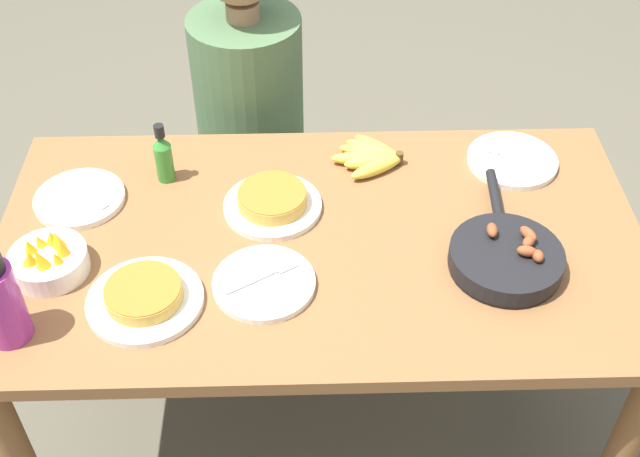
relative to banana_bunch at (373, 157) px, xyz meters
name	(u,v)px	position (x,y,z in m)	size (l,w,h in m)	color
ground_plane	(320,421)	(-0.14, -0.28, -0.77)	(14.00, 14.00, 0.00)	#565142
dining_table	(320,271)	(-0.14, -0.28, -0.13)	(1.50, 0.82, 0.75)	brown
banana_bunch	(373,157)	(0.00, 0.00, 0.00)	(0.19, 0.20, 0.04)	gold
skillet	(506,257)	(0.26, -0.38, 0.01)	(0.25, 0.42, 0.08)	black
frittata_plate_center	(144,297)	(-0.52, -0.47, 0.00)	(0.25, 0.25, 0.05)	silver
frittata_plate_side	(272,202)	(-0.25, -0.17, 0.00)	(0.24, 0.24, 0.05)	silver
empty_plate_near_front	(80,199)	(-0.72, -0.13, -0.01)	(0.22, 0.22, 0.02)	silver
empty_plate_far_left	(264,283)	(-0.27, -0.42, -0.01)	(0.22, 0.22, 0.02)	silver
empty_plate_far_right	(512,160)	(0.36, -0.01, -0.01)	(0.23, 0.23, 0.02)	silver
fruit_bowl_mango	(48,260)	(-0.74, -0.36, 0.02)	(0.17, 0.17, 0.10)	silver
hot_sauce_bottle	(163,156)	(-0.52, -0.05, 0.05)	(0.04, 0.04, 0.16)	#337F2D
person_figure	(253,152)	(-0.33, 0.36, -0.26)	(0.35, 0.35, 1.21)	black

